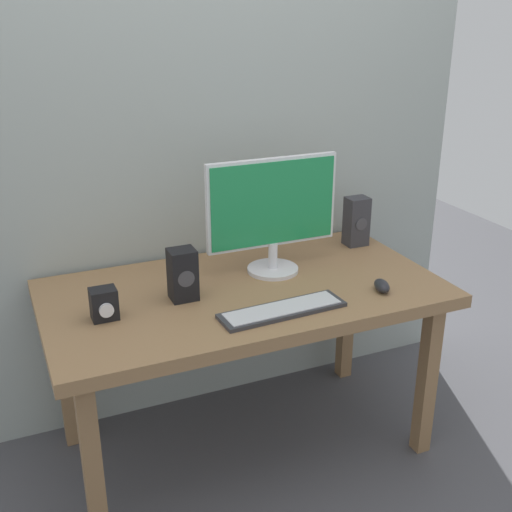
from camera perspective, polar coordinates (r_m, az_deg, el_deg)
name	(u,v)px	position (r m, az deg, el deg)	size (l,w,h in m)	color
ground_plane	(245,444)	(2.78, -0.98, -16.43)	(6.00, 6.00, 0.00)	#4C4C51
wall_back	(200,62)	(2.60, -5.05, 16.89)	(2.41, 0.04, 3.00)	#9EA8A3
desk	(244,306)	(2.43, -1.07, -4.44)	(1.48, 0.79, 0.72)	#936D47
monitor	(272,211)	(2.46, 1.48, 4.02)	(0.53, 0.20, 0.46)	silver
keyboard_primary	(282,310)	(2.22, 2.37, -4.83)	(0.46, 0.15, 0.02)	#333338
mouse	(382,286)	(2.41, 11.16, -2.62)	(0.05, 0.09, 0.04)	#232328
speaker_right	(356,221)	(2.82, 8.95, 3.08)	(0.10, 0.08, 0.22)	#333338
speaker_left	(182,274)	(2.29, -6.58, -1.62)	(0.10, 0.09, 0.19)	black
audio_controller	(104,304)	(2.21, -13.40, -4.20)	(0.09, 0.08, 0.11)	black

